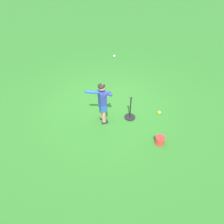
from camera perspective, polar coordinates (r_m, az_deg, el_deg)
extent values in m
plane|color=#2D7528|center=(5.59, -1.53, 1.73)|extent=(40.00, 40.00, 0.00)
cube|color=#232328|center=(5.17, -2.58, -1.64)|extent=(0.17, 0.15, 0.05)
cylinder|color=tan|center=(5.04, -2.86, -0.10)|extent=(0.09, 0.09, 0.34)
cube|color=#232328|center=(5.04, -2.02, -2.84)|extent=(0.17, 0.15, 0.05)
cylinder|color=tan|center=(4.92, -2.29, -1.29)|extent=(0.09, 0.09, 0.34)
cube|color=#2856A8|center=(4.82, -2.66, 1.59)|extent=(0.26, 0.31, 0.16)
cube|color=#2D3893|center=(4.67, -2.75, 4.02)|extent=(0.25, 0.29, 0.34)
sphere|color=tan|center=(4.52, -2.87, 6.97)|extent=(0.17, 0.17, 0.17)
ellipsoid|color=black|center=(4.50, -3.00, 7.27)|extent=(0.24, 0.24, 0.11)
sphere|color=blue|center=(4.66, -1.13, 5.25)|extent=(0.04, 0.04, 0.04)
cylinder|color=black|center=(4.65, -2.26, 5.34)|extent=(0.12, 0.12, 0.05)
cylinder|color=blue|center=(4.63, -5.22, 5.58)|extent=(0.29, 0.29, 0.11)
sphere|color=blue|center=(4.63, -7.33, 5.73)|extent=(0.07, 0.07, 0.07)
cylinder|color=#2D3893|center=(4.67, -1.68, 5.52)|extent=(0.15, 0.31, 0.14)
cylinder|color=#2D3893|center=(4.61, -1.42, 5.07)|extent=(0.31, 0.14, 0.14)
sphere|color=white|center=(8.36, 0.65, 15.55)|extent=(0.09, 0.09, 0.09)
sphere|color=yellow|center=(5.43, 13.20, -0.17)|extent=(0.09, 0.09, 0.09)
cylinder|color=black|center=(5.22, 5.04, -1.45)|extent=(0.28, 0.28, 0.03)
cylinder|color=black|center=(5.03, 5.23, 1.05)|extent=(0.03, 0.03, 0.55)
cone|color=black|center=(4.86, 5.43, 3.79)|extent=(0.07, 0.07, 0.04)
cylinder|color=red|center=(4.63, 13.35, -7.79)|extent=(0.20, 0.20, 0.18)
torus|color=red|center=(4.57, 13.52, -7.02)|extent=(0.22, 0.22, 0.02)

